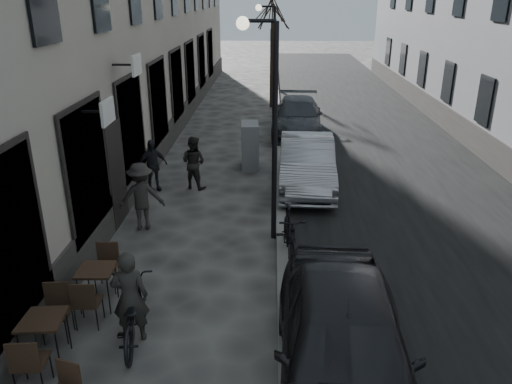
# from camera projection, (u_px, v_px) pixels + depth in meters

# --- Properties ---
(road) EXTENTS (7.30, 60.00, 0.00)m
(road) POSITION_uv_depth(u_px,v_px,m) (363.00, 132.00, 21.30)
(road) COLOR black
(road) RESTS_ON ground
(kerb) EXTENTS (0.25, 60.00, 0.12)m
(kerb) POSITION_uv_depth(u_px,v_px,m) (278.00, 130.00, 21.38)
(kerb) COLOR gray
(kerb) RESTS_ON ground
(streetlamp_near) EXTENTS (0.90, 0.28, 5.09)m
(streetlamp_near) POSITION_uv_depth(u_px,v_px,m) (267.00, 109.00, 10.96)
(streetlamp_near) COLOR black
(streetlamp_near) RESTS_ON ground
(streetlamp_far) EXTENTS (0.90, 0.28, 5.09)m
(streetlamp_far) POSITION_uv_depth(u_px,v_px,m) (270.00, 51.00, 22.10)
(streetlamp_far) COLOR black
(streetlamp_far) RESTS_ON ground
(tree_near) EXTENTS (2.40, 2.40, 5.70)m
(tree_near) POSITION_uv_depth(u_px,v_px,m) (273.00, 12.00, 24.33)
(tree_near) COLOR black
(tree_near) RESTS_ON ground
(tree_far) EXTENTS (2.40, 2.40, 5.70)m
(tree_far) POSITION_uv_depth(u_px,v_px,m) (273.00, 9.00, 29.90)
(tree_far) COLOR black
(tree_far) RESTS_ON ground
(bistro_set_b) EXTENTS (0.73, 1.68, 0.97)m
(bistro_set_b) POSITION_uv_depth(u_px,v_px,m) (44.00, 335.00, 7.88)
(bistro_set_b) COLOR black
(bistro_set_b) RESTS_ON ground
(bistro_set_c) EXTENTS (0.67, 1.61, 0.94)m
(bistro_set_c) POSITION_uv_depth(u_px,v_px,m) (98.00, 283.00, 9.32)
(bistro_set_c) COLOR black
(bistro_set_c) RESTS_ON ground
(utility_cabinet) EXTENTS (0.63, 1.06, 1.54)m
(utility_cabinet) POSITION_uv_depth(u_px,v_px,m) (250.00, 146.00, 16.74)
(utility_cabinet) COLOR slate
(utility_cabinet) RESTS_ON ground
(bicycle) EXTENTS (0.95, 2.01, 1.02)m
(bicycle) POSITION_uv_depth(u_px,v_px,m) (132.00, 313.00, 8.41)
(bicycle) COLOR black
(bicycle) RESTS_ON ground
(cyclist_rider) EXTENTS (0.66, 0.48, 1.67)m
(cyclist_rider) POSITION_uv_depth(u_px,v_px,m) (130.00, 297.00, 8.29)
(cyclist_rider) COLOR #2A2824
(cyclist_rider) RESTS_ON ground
(pedestrian_near) EXTENTS (0.97, 0.88, 1.61)m
(pedestrian_near) POSITION_uv_depth(u_px,v_px,m) (194.00, 162.00, 14.96)
(pedestrian_near) COLOR black
(pedestrian_near) RESTS_ON ground
(pedestrian_mid) EXTENTS (1.22, 0.85, 1.73)m
(pedestrian_mid) POSITION_uv_depth(u_px,v_px,m) (141.00, 196.00, 12.31)
(pedestrian_mid) COLOR #2E2B28
(pedestrian_mid) RESTS_ON ground
(pedestrian_far) EXTENTS (0.98, 0.81, 1.57)m
(pedestrian_far) POSITION_uv_depth(u_px,v_px,m) (152.00, 165.00, 14.76)
(pedestrian_far) COLOR black
(pedestrian_far) RESTS_ON ground
(car_near) EXTENTS (2.16, 4.97, 1.67)m
(car_near) POSITION_uv_depth(u_px,v_px,m) (344.00, 345.00, 7.15)
(car_near) COLOR black
(car_near) RESTS_ON ground
(car_mid) EXTENTS (1.76, 4.62, 1.50)m
(car_mid) POSITION_uv_depth(u_px,v_px,m) (307.00, 163.00, 15.09)
(car_mid) COLOR #9D9FA5
(car_mid) RESTS_ON ground
(car_far) EXTENTS (2.27, 5.09, 1.45)m
(car_far) POSITION_uv_depth(u_px,v_px,m) (297.00, 117.00, 20.87)
(car_far) COLOR #373B41
(car_far) RESTS_ON ground
(moped) EXTENTS (0.73, 2.03, 1.19)m
(moped) POSITION_uv_depth(u_px,v_px,m) (290.00, 235.00, 10.92)
(moped) COLOR black
(moped) RESTS_ON ground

